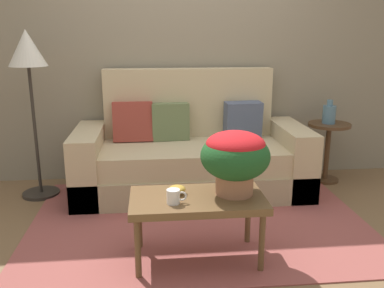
# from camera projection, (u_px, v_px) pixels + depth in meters

# --- Properties ---
(ground_plane) EXTENTS (14.00, 14.00, 0.00)m
(ground_plane) POSITION_uv_depth(u_px,v_px,m) (199.00, 224.00, 3.36)
(ground_plane) COLOR brown
(wall_back) EXTENTS (6.40, 0.12, 2.82)m
(wall_back) POSITION_uv_depth(u_px,v_px,m) (185.00, 41.00, 4.21)
(wall_back) COLOR gray
(wall_back) RESTS_ON ground
(area_rug) EXTENTS (2.69, 1.91, 0.01)m
(area_rug) POSITION_uv_depth(u_px,v_px,m) (198.00, 220.00, 3.40)
(area_rug) COLOR #994C47
(area_rug) RESTS_ON ground
(couch) EXTENTS (2.18, 0.92, 1.15)m
(couch) POSITION_uv_depth(u_px,v_px,m) (191.00, 156.00, 4.02)
(couch) COLOR tan
(couch) RESTS_ON ground
(coffee_table) EXTENTS (0.88, 0.48, 0.46)m
(coffee_table) POSITION_uv_depth(u_px,v_px,m) (197.00, 204.00, 2.73)
(coffee_table) COLOR brown
(coffee_table) RESTS_ON ground
(side_table) EXTENTS (0.42, 0.42, 0.61)m
(side_table) POSITION_uv_depth(u_px,v_px,m) (328.00, 142.00, 4.23)
(side_table) COLOR #4C331E
(side_table) RESTS_ON ground
(floor_lamp) EXTENTS (0.34, 0.34, 1.52)m
(floor_lamp) POSITION_uv_depth(u_px,v_px,m) (28.00, 64.00, 3.64)
(floor_lamp) COLOR #2D2823
(floor_lamp) RESTS_ON ground
(potted_plant) EXTENTS (0.46, 0.46, 0.42)m
(potted_plant) POSITION_uv_depth(u_px,v_px,m) (235.00, 156.00, 2.71)
(potted_plant) COLOR #A36B4C
(potted_plant) RESTS_ON coffee_table
(coffee_mug) EXTENTS (0.13, 0.08, 0.09)m
(coffee_mug) POSITION_uv_depth(u_px,v_px,m) (174.00, 196.00, 2.60)
(coffee_mug) COLOR white
(coffee_mug) RESTS_ON coffee_table
(snack_bowl) EXTENTS (0.11, 0.11, 0.06)m
(snack_bowl) POSITION_uv_depth(u_px,v_px,m) (177.00, 189.00, 2.76)
(snack_bowl) COLOR gold
(snack_bowl) RESTS_ON coffee_table
(table_vase) EXTENTS (0.13, 0.13, 0.24)m
(table_vase) POSITION_uv_depth(u_px,v_px,m) (329.00, 114.00, 4.15)
(table_vase) COLOR slate
(table_vase) RESTS_ON side_table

